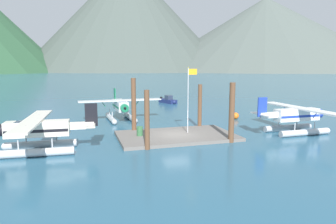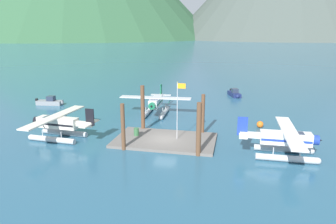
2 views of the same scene
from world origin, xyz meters
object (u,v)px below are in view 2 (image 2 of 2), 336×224
at_px(fuel_drum, 136,132).
at_px(seaplane_cream_port_aft, 58,125).
at_px(flagpole, 178,104).
at_px(boat_navy_open_north, 234,94).
at_px(mooring_buoy, 260,124).
at_px(seaplane_white_stbd_aft, 286,142).
at_px(boat_grey_open_west, 50,102).
at_px(seaplane_silver_bow_left, 156,104).

xyz_separation_m(fuel_drum, seaplane_cream_port_aft, (-8.67, -2.18, 0.84)).
relative_size(flagpole, seaplane_cream_port_aft, 0.62).
height_order(seaplane_cream_port_aft, boat_navy_open_north, seaplane_cream_port_aft).
distance_m(mooring_buoy, boat_navy_open_north, 19.76).
bearing_deg(boat_navy_open_north, seaplane_white_stbd_aft, -79.77).
bearing_deg(seaplane_white_stbd_aft, boat_grey_open_west, 156.98).
height_order(boat_grey_open_west, boat_navy_open_north, same).
bearing_deg(boat_grey_open_west, boat_navy_open_north, 24.66).
distance_m(seaplane_cream_port_aft, boat_navy_open_north, 34.80).
bearing_deg(seaplane_cream_port_aft, mooring_buoy, 22.20).
relative_size(flagpole, boat_navy_open_north, 1.37).
bearing_deg(seaplane_silver_bow_left, boat_navy_open_north, 55.18).
xyz_separation_m(flagpole, boat_navy_open_north, (5.87, 26.77, -3.81)).
bearing_deg(seaplane_silver_bow_left, boat_grey_open_west, 173.11).
distance_m(seaplane_silver_bow_left, boat_grey_open_west, 19.07).
distance_m(seaplane_silver_bow_left, seaplane_cream_port_aft, 15.16).
distance_m(flagpole, fuel_drum, 6.08).
distance_m(fuel_drum, mooring_buoy, 15.98).
bearing_deg(mooring_buoy, fuel_drum, -153.30).
bearing_deg(flagpole, seaplane_silver_bow_left, 116.59).
bearing_deg(seaplane_white_stbd_aft, fuel_drum, 172.20).
distance_m(fuel_drum, seaplane_cream_port_aft, 8.98).
distance_m(mooring_buoy, seaplane_silver_bow_left, 15.09).
xyz_separation_m(seaplane_white_stbd_aft, boat_grey_open_west, (-35.31, 15.00, -1.09)).
distance_m(fuel_drum, seaplane_white_stbd_aft, 16.18).
bearing_deg(fuel_drum, mooring_buoy, 26.70).
relative_size(mooring_buoy, seaplane_cream_port_aft, 0.08).
distance_m(flagpole, seaplane_silver_bow_left, 12.23).
relative_size(flagpole, boat_grey_open_west, 1.32).
distance_m(flagpole, seaplane_white_stbd_aft, 11.58).
bearing_deg(fuel_drum, boat_grey_open_west, 146.43).
relative_size(mooring_buoy, boat_grey_open_west, 0.17).
bearing_deg(boat_navy_open_north, flagpole, -102.37).
relative_size(flagpole, seaplane_white_stbd_aft, 0.62).
relative_size(fuel_drum, boat_navy_open_north, 0.19).
distance_m(fuel_drum, boat_navy_open_north, 28.74).
xyz_separation_m(seaplane_cream_port_aft, boat_navy_open_north, (19.47, 28.82, -1.09)).
xyz_separation_m(seaplane_cream_port_aft, boat_grey_open_west, (-10.63, 14.99, -1.09)).
xyz_separation_m(flagpole, fuel_drum, (-4.93, 0.13, -3.56)).
height_order(seaplane_white_stbd_aft, seaplane_cream_port_aft, same).
xyz_separation_m(seaplane_silver_bow_left, boat_navy_open_north, (11.21, 16.11, -1.09)).
xyz_separation_m(fuel_drum, seaplane_silver_bow_left, (-0.40, 10.53, 0.84)).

